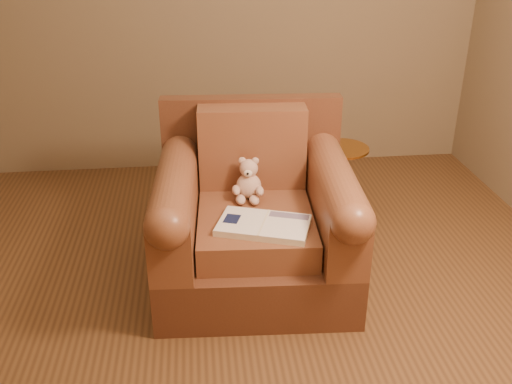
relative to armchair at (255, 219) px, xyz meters
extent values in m
plane|color=brown|center=(-0.08, -0.33, -0.37)|extent=(4.00, 4.00, 0.00)
cube|color=#562F1C|center=(0.00, -0.05, -0.22)|extent=(1.11, 1.06, 0.30)
cube|color=#562F1C|center=(0.02, 0.40, 0.25)|extent=(1.06, 0.16, 0.65)
cube|color=brown|center=(-0.01, -0.10, 0.01)|extent=(0.65, 0.77, 0.16)
cube|color=brown|center=(0.01, 0.26, 0.32)|extent=(0.62, 0.20, 0.47)
cube|color=brown|center=(-0.43, -0.08, 0.10)|extent=(0.26, 0.91, 0.34)
cube|color=brown|center=(0.42, -0.12, 0.10)|extent=(0.26, 0.91, 0.34)
cylinder|color=brown|center=(-0.43, -0.08, 0.27)|extent=(0.26, 0.91, 0.21)
cylinder|color=brown|center=(0.42, -0.12, 0.27)|extent=(0.26, 0.91, 0.21)
ellipsoid|color=#CFA691|center=(-0.02, 0.10, 0.15)|extent=(0.14, 0.13, 0.15)
sphere|color=#CFA691|center=(-0.02, 0.11, 0.26)|extent=(0.10, 0.10, 0.10)
ellipsoid|color=#CFA691|center=(-0.06, 0.12, 0.30)|extent=(0.04, 0.02, 0.04)
ellipsoid|color=#CFA691|center=(0.02, 0.11, 0.30)|extent=(0.04, 0.02, 0.04)
ellipsoid|color=beige|center=(-0.03, 0.06, 0.25)|extent=(0.05, 0.03, 0.04)
sphere|color=black|center=(-0.03, 0.05, 0.25)|extent=(0.01, 0.01, 0.01)
ellipsoid|color=#CFA691|center=(-0.10, 0.06, 0.15)|extent=(0.05, 0.09, 0.05)
ellipsoid|color=#CFA691|center=(0.03, 0.03, 0.15)|extent=(0.05, 0.09, 0.05)
ellipsoid|color=#CFA691|center=(-0.07, 0.02, 0.11)|extent=(0.06, 0.09, 0.05)
ellipsoid|color=#CFA691|center=(0.00, 0.01, 0.11)|extent=(0.06, 0.09, 0.05)
cube|color=beige|center=(0.02, -0.27, 0.10)|extent=(0.52, 0.41, 0.03)
cube|color=white|center=(-0.09, -0.23, 0.12)|extent=(0.30, 0.33, 0.00)
cube|color=white|center=(0.13, -0.30, 0.12)|extent=(0.30, 0.33, 0.00)
cube|color=beige|center=(0.02, -0.27, 0.12)|extent=(0.10, 0.26, 0.00)
cube|color=#0F1638|center=(-0.14, -0.21, 0.12)|extent=(0.10, 0.12, 0.00)
cube|color=slate|center=(0.16, -0.21, 0.12)|extent=(0.21, 0.12, 0.00)
cylinder|color=#C58536|center=(0.65, 0.66, -0.36)|extent=(0.29, 0.29, 0.02)
cylinder|color=#C58536|center=(0.65, 0.66, -0.11)|extent=(0.03, 0.03, 0.47)
cylinder|color=#C58536|center=(0.65, 0.66, 0.13)|extent=(0.36, 0.36, 0.02)
cylinder|color=#C58536|center=(0.65, 0.66, 0.12)|extent=(0.03, 0.03, 0.02)
camera|label=1|loc=(-0.29, -2.78, 1.52)|focal=40.00mm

